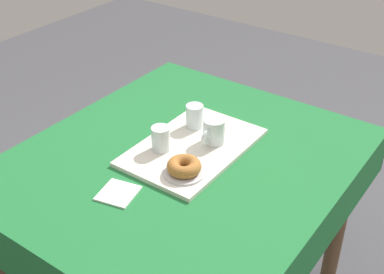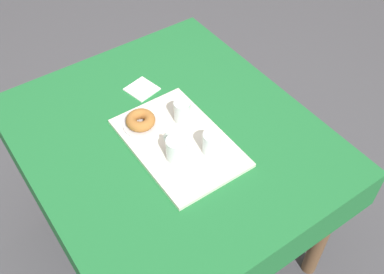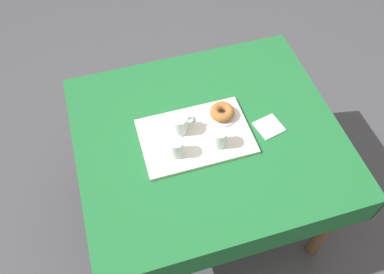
{
  "view_description": "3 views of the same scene",
  "coord_description": "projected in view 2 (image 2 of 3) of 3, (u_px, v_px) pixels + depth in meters",
  "views": [
    {
      "loc": [
        1.12,
        0.84,
        1.7
      ],
      "look_at": [
        -0.05,
        0.0,
        0.79
      ],
      "focal_mm": 47.91,
      "sensor_mm": 36.0,
      "label": 1
    },
    {
      "loc": [
        -0.97,
        0.58,
        1.96
      ],
      "look_at": [
        -0.08,
        -0.04,
        0.77
      ],
      "focal_mm": 42.51,
      "sensor_mm": 36.0,
      "label": 2
    },
    {
      "loc": [
        -0.36,
        -0.95,
        2.16
      ],
      "look_at": [
        -0.08,
        -0.01,
        0.76
      ],
      "focal_mm": 37.24,
      "sensor_mm": 36.0,
      "label": 3
    }
  ],
  "objects": [
    {
      "name": "ground_plane",
      "position": [
        175.0,
        237.0,
        2.21
      ],
      "size": [
        6.0,
        6.0,
        0.0
      ],
      "primitive_type": "plane",
      "color": "#47474C"
    },
    {
      "name": "serving_tray",
      "position": [
        178.0,
        143.0,
        1.62
      ],
      "size": [
        0.48,
        0.32,
        0.02
      ],
      "primitive_type": "cube",
      "color": "silver",
      "rests_on": "dining_table"
    },
    {
      "name": "donut_plate_left",
      "position": [
        141.0,
        125.0,
        1.67
      ],
      "size": [
        0.13,
        0.13,
        0.01
      ],
      "primitive_type": "cylinder",
      "color": "silver",
      "rests_on": "serving_tray"
    },
    {
      "name": "tea_mug_left",
      "position": [
        177.0,
        149.0,
        1.54
      ],
      "size": [
        0.11,
        0.07,
        0.09
      ],
      "color": "silver",
      "rests_on": "serving_tray"
    },
    {
      "name": "sugar_donut_left",
      "position": [
        141.0,
        120.0,
        1.65
      ],
      "size": [
        0.11,
        0.11,
        0.04
      ],
      "primitive_type": "torus",
      "color": "#A3662D",
      "rests_on": "donut_plate_left"
    },
    {
      "name": "dining_table",
      "position": [
        171.0,
        151.0,
        1.73
      ],
      "size": [
        1.16,
        1.01,
        0.74
      ],
      "color": "#1E6B33",
      "rests_on": "ground"
    },
    {
      "name": "water_glass_near",
      "position": [
        182.0,
        112.0,
        1.66
      ],
      "size": [
        0.06,
        0.06,
        0.08
      ],
      "color": "silver",
      "rests_on": "serving_tray"
    },
    {
      "name": "water_glass_far",
      "position": [
        211.0,
        144.0,
        1.56
      ],
      "size": [
        0.06,
        0.06,
        0.08
      ],
      "color": "silver",
      "rests_on": "serving_tray"
    },
    {
      "name": "paper_napkin",
      "position": [
        142.0,
        89.0,
        1.82
      ],
      "size": [
        0.13,
        0.13,
        0.01
      ],
      "primitive_type": "cube",
      "rotation": [
        0.0,
        0.0,
        0.22
      ],
      "color": "white",
      "rests_on": "dining_table"
    }
  ]
}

